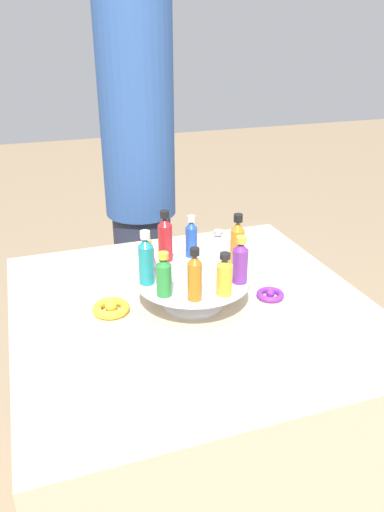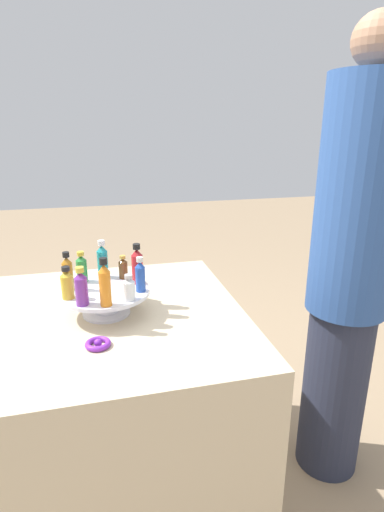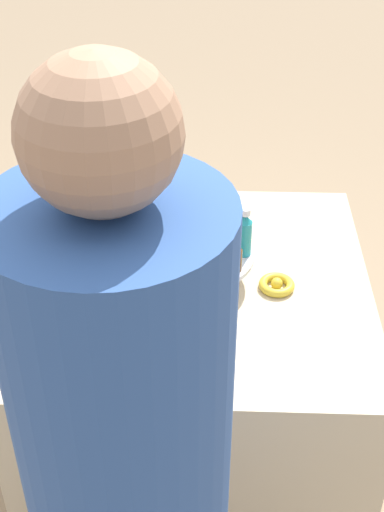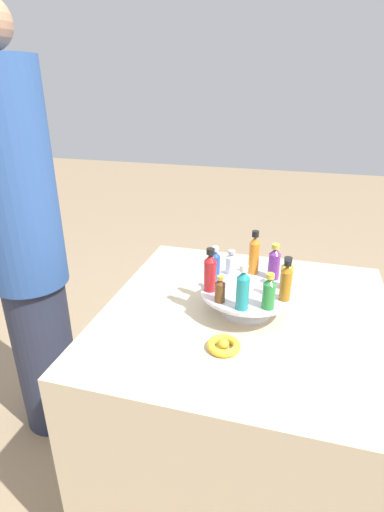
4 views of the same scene
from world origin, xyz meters
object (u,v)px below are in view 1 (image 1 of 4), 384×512
object	(u,v)px
bottle_brown	(148,256)
bottle_amber	(195,276)
bottle_purple	(240,261)
person_figure	(140,179)
bottle_blue	(191,238)
bottle_gold	(224,276)
ribbon_bow_purple	(270,295)
bottle_teal	(146,260)
bottle_green	(164,276)
bottle_clear	(218,246)
display_stand	(193,285)
bottle_orange	(237,244)
ribbon_bow_gold	(111,308)
bottle_red	(165,238)

from	to	relation	value
bottle_brown	bottle_amber	bearing A→B (deg)	-161.28
bottle_purple	person_figure	distance (m)	0.95
bottle_blue	bottle_gold	size ratio (longest dim) A/B	1.11
bottle_brown	ribbon_bow_purple	distance (m)	0.35
bottle_brown	bottle_amber	world-z (taller)	bottle_amber
bottle_teal	bottle_green	xyz separation A→B (m)	(-0.07, -0.02, -0.01)
bottle_purple	bottle_clear	distance (m)	0.14
display_stand	bottle_brown	distance (m)	0.14
bottle_amber	bottle_orange	xyz separation A→B (m)	(0.12, -0.16, 0.01)
bottle_orange	bottle_teal	bearing A→B (deg)	90.72
bottle_green	person_figure	bearing A→B (deg)	-10.23
bottle_green	ribbon_bow_gold	world-z (taller)	bottle_green
bottle_gold	ribbon_bow_purple	bearing A→B (deg)	-64.49
bottle_teal	bottle_clear	distance (m)	0.23
bottle_orange	bottle_green	bearing A→B (deg)	108.72
bottle_purple	bottle_brown	bearing A→B (deg)	54.72
bottle_gold	bottle_orange	size ratio (longest dim) A/B	0.70
bottle_purple	ribbon_bow_gold	xyz separation A→B (m)	(0.10, 0.31, -0.13)
bottle_gold	ribbon_bow_purple	xyz separation A→B (m)	(0.08, -0.17, -0.13)
bottle_gold	bottle_clear	distance (m)	0.20
bottle_clear	ribbon_bow_gold	bearing A→B (deg)	97.34
bottle_blue	bottle_clear	xyz separation A→B (m)	(-0.04, -0.06, -0.02)
bottle_orange	bottle_blue	bearing A→B (deg)	36.72
bottle_purple	person_figure	xyz separation A→B (m)	(0.94, 0.03, -0.04)
ribbon_bow_purple	person_figure	world-z (taller)	person_figure
bottle_blue	bottle_red	bearing A→B (deg)	90.72
bottle_brown	bottle_amber	size ratio (longest dim) A/B	0.64
bottle_gold	ribbon_bow_gold	xyz separation A→B (m)	(0.15, 0.25, -0.12)
display_stand	bottle_orange	bearing A→B (deg)	-89.28
ribbon_bow_purple	bottle_brown	bearing A→B (deg)	71.64
bottle_blue	bottle_green	size ratio (longest dim) A/B	1.07
bottle_purple	bottle_gold	bearing A→B (deg)	126.72
bottle_clear	ribbon_bow_gold	size ratio (longest dim) A/B	0.89
bottle_blue	ribbon_bow_gold	size ratio (longest dim) A/B	1.25
bottle_purple	person_figure	world-z (taller)	person_figure
bottle_teal	person_figure	size ratio (longest dim) A/B	0.08
bottle_brown	ribbon_bow_gold	size ratio (longest dim) A/B	0.89
bottle_brown	bottle_clear	size ratio (longest dim) A/B	1.00
ribbon_bow_gold	person_figure	size ratio (longest dim) A/B	0.06
bottle_blue	bottle_purple	distance (m)	0.20
bottle_amber	bottle_gold	xyz separation A→B (m)	(0.00, -0.08, -0.01)
bottle_red	display_stand	bearing A→B (deg)	-161.28
ribbon_bow_gold	bottle_gold	bearing A→B (deg)	-120.59
bottle_gold	bottle_purple	xyz separation A→B (m)	(0.04, -0.06, 0.01)
bottle_blue	person_figure	size ratio (longest dim) A/B	0.07
ribbon_bow_purple	bottle_green	bearing A→B (deg)	97.34
bottle_blue	bottle_amber	bearing A→B (deg)	162.72
bottle_blue	bottle_brown	distance (m)	0.14
bottle_gold	bottle_orange	world-z (taller)	bottle_orange
ribbon_bow_purple	ribbon_bow_gold	size ratio (longest dim) A/B	0.79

